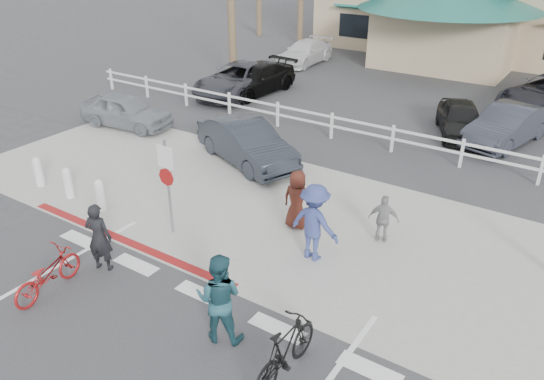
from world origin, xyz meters
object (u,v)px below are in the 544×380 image
Objects in this scene: bike_red at (47,274)px; car_red_compact at (126,111)px; sign_post at (168,183)px; bike_black at (286,351)px; car_white_sedan at (247,143)px.

bike_red is 0.47× the size of car_red_compact.
sign_post is 1.53× the size of bike_black.
bike_black is at bearing -179.40° from bike_red.
car_red_compact is (-7.08, 5.02, -0.80)m from sign_post.
sign_post reaches higher than car_white_sedan.
car_white_sedan is (-0.53, 8.11, 0.24)m from bike_red.
sign_post is 8.72m from car_red_compact.
sign_post is 0.76× the size of car_red_compact.
sign_post is 4.93m from car_white_sedan.
car_red_compact is at bearing -59.41° from bike_red.
bike_red is 0.42× the size of car_white_sedan.
bike_red is at bearing -98.73° from sign_post.
bike_red is at bearing -148.43° from car_red_compact.
sign_post is at bearing -25.17° from bike_black.
bike_black is at bearing -128.46° from car_red_compact.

